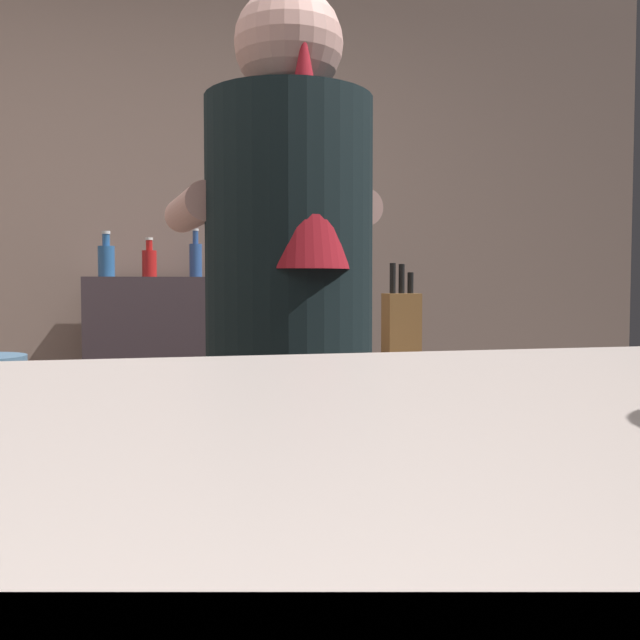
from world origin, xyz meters
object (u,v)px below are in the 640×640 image
at_px(bartender, 290,350).
at_px(chefs_knife, 363,367).
at_px(bottle_hot_sauce, 149,262).
at_px(bottle_vinegar, 106,259).
at_px(knife_block, 401,325).
at_px(bottle_soy, 232,262).
at_px(bottle_olive_oil, 196,259).

distance_m(bartender, chefs_knife, 0.50).
xyz_separation_m(bartender, chefs_knife, (0.28, 0.41, -0.09)).
bearing_deg(chefs_knife, bottle_hot_sauce, 97.30).
distance_m(chefs_knife, bottle_vinegar, 1.47).
bearing_deg(bartender, knife_block, -44.29).
relative_size(bartender, knife_block, 5.97).
relative_size(bartender, bottle_soy, 9.25).
bearing_deg(chefs_knife, bottle_soy, 82.90).
distance_m(chefs_knife, bottle_olive_oil, 1.48).
bearing_deg(bottle_soy, bottle_olive_oil, 174.78).
xyz_separation_m(knife_block, bottle_hot_sauce, (-0.73, 1.19, 0.22)).
bearing_deg(bottle_vinegar, bottle_olive_oil, 24.50).
xyz_separation_m(knife_block, bottle_vinegar, (-0.90, 1.06, 0.22)).
xyz_separation_m(bottle_olive_oil, bottle_vinegar, (-0.38, -0.17, -0.01)).
height_order(knife_block, bottle_vinegar, bottle_vinegar).
distance_m(bartender, bottle_soy, 1.81).
bearing_deg(chefs_knife, knife_block, 28.66).
xyz_separation_m(bottle_soy, bottle_hot_sauce, (-0.36, -0.03, -0.01)).
bearing_deg(bottle_soy, bottle_vinegar, -163.79).
distance_m(bottle_soy, bottle_olive_oil, 0.16).
distance_m(bottle_soy, bottle_vinegar, 0.56).
relative_size(bottle_olive_oil, bottle_vinegar, 1.16).
height_order(bartender, bottle_hot_sauce, bartender).
relative_size(chefs_knife, bottle_soy, 1.28).
xyz_separation_m(knife_block, bottle_olive_oil, (-0.53, 1.23, 0.24)).
bearing_deg(bartender, bottle_olive_oil, -3.42).
bearing_deg(bottle_soy, bottle_hot_sauce, -175.62).
bearing_deg(bottle_hot_sauce, chefs_knife, -67.37).
relative_size(chefs_knife, bottle_hot_sauce, 1.39).
distance_m(bottle_hot_sauce, bottle_olive_oil, 0.21).
relative_size(bottle_soy, bottle_olive_oil, 0.86).
relative_size(knife_block, bottle_vinegar, 1.54).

